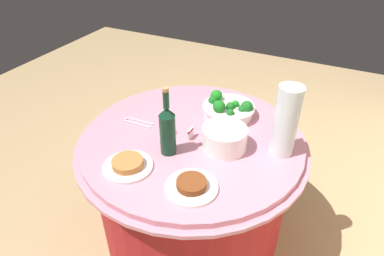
{
  "coord_description": "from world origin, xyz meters",
  "views": [
    {
      "loc": [
        1.22,
        0.59,
        1.73
      ],
      "look_at": [
        0.0,
        0.0,
        0.79
      ],
      "focal_mm": 31.54,
      "sensor_mm": 36.0,
      "label": 1
    }
  ],
  "objects_px": {
    "label_placard_mid": "(170,130)",
    "broccoli_bowl": "(228,109)",
    "label_placard_front": "(191,133)",
    "food_plate_peanuts": "(128,165)",
    "serving_tongs": "(138,122)",
    "plate_stack": "(224,138)",
    "food_plate_stir_fry": "(192,186)",
    "wine_bottle": "(167,129)",
    "decorative_fruit_vase": "(285,125)"
  },
  "relations": [
    {
      "from": "wine_bottle",
      "to": "serving_tongs",
      "type": "relative_size",
      "value": 2.01
    },
    {
      "from": "broccoli_bowl",
      "to": "plate_stack",
      "type": "height_order",
      "value": "broccoli_bowl"
    },
    {
      "from": "wine_bottle",
      "to": "serving_tongs",
      "type": "bearing_deg",
      "value": -118.46
    },
    {
      "from": "wine_bottle",
      "to": "label_placard_front",
      "type": "xyz_separation_m",
      "value": [
        -0.14,
        0.05,
        -0.1
      ]
    },
    {
      "from": "broccoli_bowl",
      "to": "decorative_fruit_vase",
      "type": "xyz_separation_m",
      "value": [
        0.18,
        0.34,
        0.11
      ]
    },
    {
      "from": "decorative_fruit_vase",
      "to": "broccoli_bowl",
      "type": "bearing_deg",
      "value": -118.89
    },
    {
      "from": "label_placard_mid",
      "to": "decorative_fruit_vase",
      "type": "bearing_deg",
      "value": 102.09
    },
    {
      "from": "decorative_fruit_vase",
      "to": "label_placard_front",
      "type": "xyz_separation_m",
      "value": [
        0.09,
        -0.42,
        -0.12
      ]
    },
    {
      "from": "broccoli_bowl",
      "to": "plate_stack",
      "type": "xyz_separation_m",
      "value": [
        0.27,
        0.09,
        0.01
      ]
    },
    {
      "from": "food_plate_peanuts",
      "to": "food_plate_stir_fry",
      "type": "relative_size",
      "value": 1.0
    },
    {
      "from": "label_placard_front",
      "to": "label_placard_mid",
      "type": "relative_size",
      "value": 1.0
    },
    {
      "from": "food_plate_peanuts",
      "to": "decorative_fruit_vase",
      "type": "bearing_deg",
      "value": 125.11
    },
    {
      "from": "broccoli_bowl",
      "to": "serving_tongs",
      "type": "bearing_deg",
      "value": -56.07
    },
    {
      "from": "broccoli_bowl",
      "to": "food_plate_stir_fry",
      "type": "bearing_deg",
      "value": 6.46
    },
    {
      "from": "broccoli_bowl",
      "to": "label_placard_front",
      "type": "relative_size",
      "value": 5.09
    },
    {
      "from": "wine_bottle",
      "to": "label_placard_mid",
      "type": "distance_m",
      "value": 0.16
    },
    {
      "from": "plate_stack",
      "to": "food_plate_peanuts",
      "type": "height_order",
      "value": "plate_stack"
    },
    {
      "from": "decorative_fruit_vase",
      "to": "label_placard_front",
      "type": "height_order",
      "value": "decorative_fruit_vase"
    },
    {
      "from": "plate_stack",
      "to": "wine_bottle",
      "type": "bearing_deg",
      "value": -57.14
    },
    {
      "from": "broccoli_bowl",
      "to": "food_plate_peanuts",
      "type": "height_order",
      "value": "broccoli_bowl"
    },
    {
      "from": "wine_bottle",
      "to": "decorative_fruit_vase",
      "type": "height_order",
      "value": "decorative_fruit_vase"
    },
    {
      "from": "serving_tongs",
      "to": "decorative_fruit_vase",
      "type": "bearing_deg",
      "value": 96.64
    },
    {
      "from": "label_placard_front",
      "to": "label_placard_mid",
      "type": "distance_m",
      "value": 0.11
    },
    {
      "from": "food_plate_peanuts",
      "to": "label_placard_mid",
      "type": "relative_size",
      "value": 4.0
    },
    {
      "from": "serving_tongs",
      "to": "food_plate_stir_fry",
      "type": "relative_size",
      "value": 0.76
    },
    {
      "from": "plate_stack",
      "to": "label_placard_mid",
      "type": "xyz_separation_m",
      "value": [
        0.03,
        -0.28,
        -0.02
      ]
    },
    {
      "from": "wine_bottle",
      "to": "food_plate_stir_fry",
      "type": "xyz_separation_m",
      "value": [
        0.17,
        0.2,
        -0.11
      ]
    },
    {
      "from": "broccoli_bowl",
      "to": "food_plate_stir_fry",
      "type": "xyz_separation_m",
      "value": [
        0.58,
        0.07,
        -0.03
      ]
    },
    {
      "from": "decorative_fruit_vase",
      "to": "label_placard_mid",
      "type": "relative_size",
      "value": 6.18
    },
    {
      "from": "food_plate_peanuts",
      "to": "label_placard_front",
      "type": "distance_m",
      "value": 0.35
    },
    {
      "from": "wine_bottle",
      "to": "label_placard_front",
      "type": "height_order",
      "value": "wine_bottle"
    },
    {
      "from": "food_plate_peanuts",
      "to": "label_placard_front",
      "type": "relative_size",
      "value": 4.0
    },
    {
      "from": "broccoli_bowl",
      "to": "food_plate_stir_fry",
      "type": "height_order",
      "value": "broccoli_bowl"
    },
    {
      "from": "food_plate_peanuts",
      "to": "label_placard_front",
      "type": "bearing_deg",
      "value": 154.38
    },
    {
      "from": "serving_tongs",
      "to": "plate_stack",
      "type": "bearing_deg",
      "value": 89.83
    },
    {
      "from": "food_plate_stir_fry",
      "to": "wine_bottle",
      "type": "bearing_deg",
      "value": -129.99
    },
    {
      "from": "broccoli_bowl",
      "to": "decorative_fruit_vase",
      "type": "bearing_deg",
      "value": 61.11
    },
    {
      "from": "decorative_fruit_vase",
      "to": "plate_stack",
      "type": "bearing_deg",
      "value": -70.69
    },
    {
      "from": "food_plate_peanuts",
      "to": "food_plate_stir_fry",
      "type": "height_order",
      "value": "same"
    },
    {
      "from": "broccoli_bowl",
      "to": "label_placard_front",
      "type": "bearing_deg",
      "value": -18.21
    },
    {
      "from": "food_plate_stir_fry",
      "to": "decorative_fruit_vase",
      "type": "bearing_deg",
      "value": 146.08
    },
    {
      "from": "label_placard_mid",
      "to": "broccoli_bowl",
      "type": "bearing_deg",
      "value": 146.96
    },
    {
      "from": "broccoli_bowl",
      "to": "label_placard_front",
      "type": "distance_m",
      "value": 0.29
    },
    {
      "from": "serving_tongs",
      "to": "label_placard_front",
      "type": "distance_m",
      "value": 0.31
    },
    {
      "from": "broccoli_bowl",
      "to": "wine_bottle",
      "type": "height_order",
      "value": "wine_bottle"
    },
    {
      "from": "label_placard_front",
      "to": "broccoli_bowl",
      "type": "bearing_deg",
      "value": 161.79
    },
    {
      "from": "food_plate_stir_fry",
      "to": "label_placard_front",
      "type": "height_order",
      "value": "label_placard_front"
    },
    {
      "from": "wine_bottle",
      "to": "label_placard_front",
      "type": "bearing_deg",
      "value": 162.11
    },
    {
      "from": "label_placard_mid",
      "to": "plate_stack",
      "type": "bearing_deg",
      "value": 95.29
    },
    {
      "from": "serving_tongs",
      "to": "food_plate_peanuts",
      "type": "bearing_deg",
      "value": 26.59
    }
  ]
}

